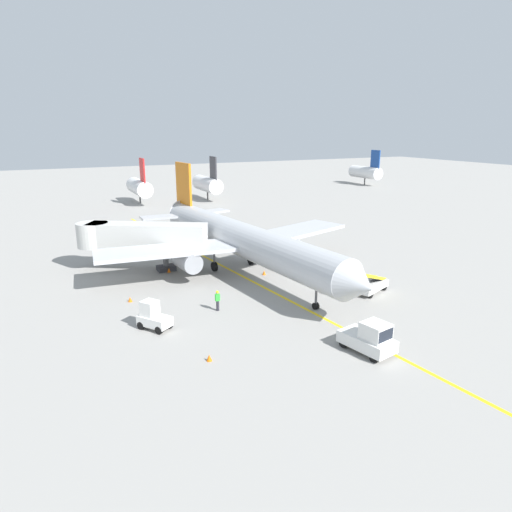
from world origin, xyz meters
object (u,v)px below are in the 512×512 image
Objects in this scene: safety_cone_nose_right at (209,358)px; safety_cone_tail_area at (169,270)px; belt_loader_forward_hold at (371,284)px; safety_cone_nose_left at (279,258)px; jet_bridge at (134,236)px; baggage_tug_near_wing at (153,317)px; ground_crew_marshaller at (218,300)px; safety_cone_wingtip_left at (264,273)px; pushback_tug at (370,338)px; safety_cone_wingtip_right at (130,299)px; airliner at (240,239)px.

safety_cone_nose_right is 1.00× the size of safety_cone_tail_area.
belt_loader_forward_hold reaches higher than safety_cone_tail_area.
safety_cone_nose_left is at bearing 50.16° from safety_cone_nose_right.
jet_bridge reaches higher than safety_cone_nose_left.
jet_bridge is at bearing 139.18° from safety_cone_tail_area.
baggage_tug_near_wing is 19.23m from belt_loader_forward_hold.
ground_crew_marshaller reaches higher than safety_cone_wingtip_left.
pushback_tug reaches higher than safety_cone_nose_left.
safety_cone_wingtip_left is at bearing 6.55° from safety_cone_wingtip_right.
baggage_tug_near_wing is 6.22m from safety_cone_wingtip_right.
baggage_tug_near_wing is 5.58m from ground_crew_marshaller.
baggage_tug_near_wing reaches higher than safety_cone_nose_right.
belt_loader_forward_hold reaches higher than ground_crew_marshaller.
belt_loader_forward_hold is (7.79, -10.89, -2.64)m from airliner.
jet_bridge reaches higher than belt_loader_forward_hold.
safety_cone_nose_right and safety_cone_wingtip_left have the same top height.
pushback_tug is 8.87× the size of safety_cone_nose_left.
ground_crew_marshaller is 3.86× the size of safety_cone_tail_area.
pushback_tug is at bearing -60.38° from ground_crew_marshaller.
jet_bridge is 13.71m from safety_cone_wingtip_left.
jet_bridge is 3.14× the size of pushback_tug.
airliner is at bearing 90.87° from pushback_tug.
ground_crew_marshaller is at bearing 171.15° from belt_loader_forward_hold.
airliner reaches higher than safety_cone_nose_left.
ground_crew_marshaller reaches higher than safety_cone_nose_left.
ground_crew_marshaller is (-13.73, 2.14, 0.13)m from belt_loader_forward_hold.
safety_cone_tail_area is at bearing 93.42° from ground_crew_marshaller.
jet_bridge is 27.84× the size of safety_cone_wingtip_right.
safety_cone_nose_left is at bearing 17.60° from safety_cone_wingtip_right.
belt_loader_forward_hold is at bearing -43.67° from safety_cone_tail_area.
safety_cone_wingtip_left is 1.00× the size of safety_cone_tail_area.
jet_bridge reaches higher than safety_cone_tail_area.
baggage_tug_near_wing is (-11.71, 9.88, -0.07)m from pushback_tug.
safety_cone_wingtip_left and safety_cone_tail_area have the same top height.
safety_cone_tail_area is at bearing 69.42° from baggage_tug_near_wing.
jet_bridge is 4.93m from safety_cone_tail_area.
safety_cone_nose_right is (1.93, -6.36, -0.71)m from baggage_tug_near_wing.
safety_cone_nose_right is at bearing -73.08° from baggage_tug_near_wing.
airliner is 19.04m from safety_cone_nose_right.
safety_cone_nose_right is at bearing -128.37° from safety_cone_wingtip_left.
pushback_tug is 8.87× the size of safety_cone_wingtip_right.
safety_cone_nose_left is 5.58m from safety_cone_wingtip_left.
belt_loader_forward_hold is (19.20, -1.05, -0.15)m from baggage_tug_near_wing.
safety_cone_wingtip_right is (-2.46, -8.94, -3.32)m from jet_bridge.
safety_cone_tail_area is (2.76, -2.38, -3.32)m from jet_bridge.
pushback_tug reaches higher than safety_cone_wingtip_right.
baggage_tug_near_wing is 0.53× the size of belt_loader_forward_hold.
pushback_tug is 12.63m from ground_crew_marshaller.
belt_loader_forward_hold is 10.70m from safety_cone_wingtip_left.
safety_cone_wingtip_left is (13.08, 7.71, -0.71)m from baggage_tug_near_wing.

